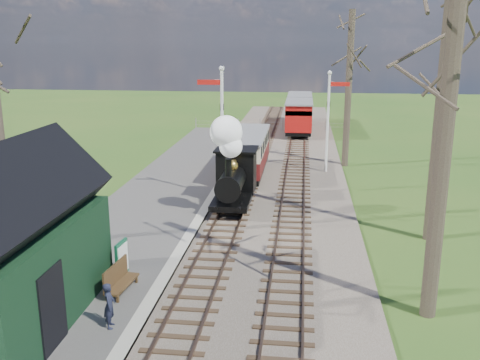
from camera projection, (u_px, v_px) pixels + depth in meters
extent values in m
ellipsoid|color=#385B23|center=(98.00, 205.00, 73.91)|extent=(57.60, 36.00, 16.20)
ellipsoid|color=#385B23|center=(350.00, 225.00, 75.54)|extent=(70.40, 44.00, 19.80)
ellipsoid|color=#385B23|center=(229.00, 199.00, 81.99)|extent=(64.00, 40.00, 18.00)
cube|color=brown|center=(273.00, 171.00, 30.64)|extent=(8.00, 60.00, 0.10)
cube|color=brown|center=(242.00, 168.00, 30.83)|extent=(0.07, 60.00, 0.12)
cube|color=brown|center=(259.00, 169.00, 30.71)|extent=(0.07, 60.00, 0.12)
cube|color=#38281C|center=(250.00, 169.00, 30.78)|extent=(1.60, 60.00, 0.09)
cube|color=brown|center=(287.00, 170.00, 30.53)|extent=(0.07, 60.00, 0.12)
cube|color=brown|center=(304.00, 170.00, 30.42)|extent=(0.07, 60.00, 0.12)
cube|color=#38281C|center=(296.00, 171.00, 30.48)|extent=(1.60, 60.00, 0.09)
cube|color=#474442|center=(153.00, 209.00, 23.50)|extent=(5.00, 44.00, 0.20)
cube|color=#B2AD9E|center=(205.00, 211.00, 23.23)|extent=(0.40, 44.00, 0.21)
cube|color=black|center=(13.00, 276.00, 13.63)|extent=(3.00, 6.00, 2.60)
cube|color=black|center=(5.00, 207.00, 13.16)|extent=(3.25, 6.30, 3.25)
cube|color=black|center=(53.00, 309.00, 12.57)|extent=(0.06, 1.20, 2.00)
cylinder|color=silver|center=(222.00, 138.00, 24.36)|extent=(0.14, 0.14, 6.00)
sphere|color=silver|center=(222.00, 69.00, 23.57)|extent=(0.24, 0.24, 0.24)
cube|color=#B7140F|center=(210.00, 82.00, 23.79)|extent=(1.10, 0.08, 0.22)
cube|color=black|center=(222.00, 107.00, 24.01)|extent=(0.18, 0.06, 0.30)
cylinder|color=silver|center=(328.00, 125.00, 29.61)|extent=(0.14, 0.14, 5.50)
sphere|color=silver|center=(330.00, 73.00, 28.89)|extent=(0.24, 0.24, 0.24)
cube|color=#B7140F|center=(340.00, 84.00, 28.98)|extent=(1.10, 0.08, 0.22)
cube|color=black|center=(328.00, 104.00, 29.32)|extent=(0.18, 0.06, 0.30)
cylinder|color=#382D23|center=(449.00, 95.00, 13.17)|extent=(0.42, 0.42, 12.00)
cylinder|color=#382D23|center=(440.00, 107.00, 19.04)|extent=(0.40, 0.40, 10.00)
cylinder|color=#382D23|center=(348.00, 90.00, 30.95)|extent=(0.39, 0.39, 9.00)
cube|color=slate|center=(271.00, 122.00, 44.03)|extent=(12.60, 0.02, 0.01)
cube|color=slate|center=(271.00, 126.00, 44.10)|extent=(12.60, 0.02, 0.02)
cylinder|color=slate|center=(271.00, 125.00, 44.09)|extent=(0.08, 0.08, 1.00)
cube|color=black|center=(233.00, 197.00, 23.49)|extent=(1.60, 3.76, 0.23)
cylinder|color=black|center=(232.00, 182.00, 22.73)|extent=(1.03, 2.44, 1.03)
cube|color=black|center=(237.00, 171.00, 24.33)|extent=(1.69, 1.50, 1.88)
cylinder|color=black|center=(228.00, 168.00, 21.61)|extent=(0.26, 0.26, 0.75)
sphere|color=gold|center=(232.00, 165.00, 22.83)|extent=(0.49, 0.49, 0.49)
sphere|color=white|center=(231.00, 146.00, 21.38)|extent=(0.94, 0.94, 0.94)
sphere|color=white|center=(226.00, 132.00, 21.35)|extent=(1.31, 1.31, 1.31)
cylinder|color=black|center=(218.00, 207.00, 22.49)|extent=(0.09, 0.60, 0.60)
cylinder|color=black|center=(242.00, 208.00, 22.38)|extent=(0.09, 0.60, 0.60)
cube|color=black|center=(248.00, 168.00, 29.27)|extent=(1.78, 6.57, 0.28)
cube|color=#541313|center=(248.00, 158.00, 29.13)|extent=(1.88, 6.57, 0.85)
cube|color=beige|center=(248.00, 143.00, 28.91)|extent=(1.88, 6.57, 0.85)
cube|color=slate|center=(248.00, 134.00, 28.79)|extent=(1.97, 6.76, 0.11)
cube|color=black|center=(298.00, 129.00, 41.95)|extent=(1.89, 4.98, 0.30)
cube|color=#A6100D|center=(299.00, 121.00, 41.80)|extent=(1.99, 4.98, 0.90)
cube|color=beige|center=(299.00, 110.00, 41.57)|extent=(1.99, 4.98, 0.90)
cube|color=slate|center=(299.00, 104.00, 41.44)|extent=(2.09, 5.18, 0.12)
cube|color=black|center=(299.00, 119.00, 47.23)|extent=(1.89, 4.98, 0.30)
cube|color=#A6100D|center=(299.00, 112.00, 47.08)|extent=(1.99, 4.98, 0.90)
cube|color=beige|center=(300.00, 102.00, 46.85)|extent=(1.99, 4.98, 0.90)
cube|color=slate|center=(300.00, 96.00, 46.72)|extent=(2.09, 5.18, 0.12)
cube|color=#104D30|center=(122.00, 259.00, 16.55)|extent=(0.16, 0.77, 1.12)
cube|color=silver|center=(123.00, 259.00, 16.54)|extent=(0.09, 0.66, 0.92)
cube|color=#412C17|center=(122.00, 284.00, 15.56)|extent=(0.59, 1.54, 0.06)
cube|color=#412C17|center=(115.00, 274.00, 15.52)|extent=(0.22, 1.50, 0.64)
cube|color=#412C17|center=(120.00, 299.00, 14.96)|extent=(0.06, 0.06, 0.21)
cube|color=#412C17|center=(124.00, 278.00, 16.23)|extent=(0.06, 0.06, 0.21)
imported|color=black|center=(109.00, 305.00, 13.55)|extent=(0.37, 0.49, 1.21)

